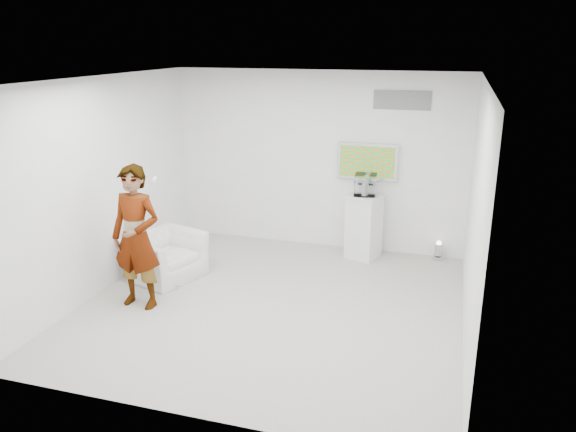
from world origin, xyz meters
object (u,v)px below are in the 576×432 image
object	(u,v)px
person	(136,237)
floor_uplight	(438,251)
armchair	(165,256)
pedestal	(364,226)
tv	(367,161)

from	to	relation	value
person	floor_uplight	size ratio (longest dim) A/B	6.34
armchair	floor_uplight	xyz separation A→B (m)	(3.95, 1.92, -0.18)
pedestal	armchair	bearing A→B (deg)	-148.34
armchair	floor_uplight	bearing A→B (deg)	-45.00
tv	armchair	bearing A→B (deg)	-143.28
tv	person	distance (m)	3.96
tv	floor_uplight	bearing A→B (deg)	-4.66
tv	pedestal	xyz separation A→B (m)	(0.04, -0.33, -1.02)
armchair	floor_uplight	world-z (taller)	armchair
tv	armchair	distance (m)	3.59
tv	floor_uplight	distance (m)	1.87
pedestal	person	bearing A→B (deg)	-134.73
tv	person	bearing A→B (deg)	-130.98
tv	pedestal	bearing A→B (deg)	-83.48
tv	pedestal	distance (m)	1.07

